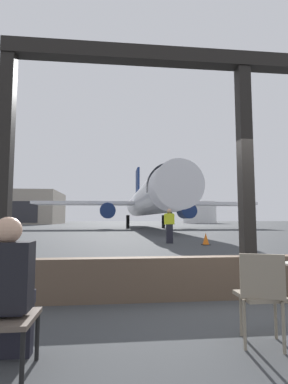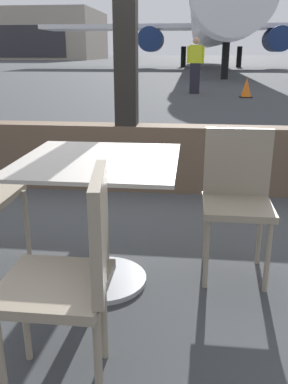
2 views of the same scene
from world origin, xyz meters
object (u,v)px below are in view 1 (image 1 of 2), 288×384
seated_passenger (9,285)px  airplane (148,201)px  distant_hangar (16,208)px  cafe_chair_window_left (261,290)px  traffic_cone (206,239)px  ground_crew_worker (169,225)px  fuel_storage_tank (200,212)px  lounge_bench (4,324)px

seated_passenger → airplane: bearing=81.3°
distant_hangar → cafe_chair_window_left: bearing=-70.5°
airplane → traffic_cone: (0.04, -22.92, -3.23)m
ground_crew_worker → distant_hangar: bearing=114.1°
airplane → seated_passenger: bearing=-98.7°
seated_passenger → ground_crew_worker: ground_crew_worker is taller
cafe_chair_window_left → ground_crew_worker: (1.38, 11.76, 0.37)m
seated_passenger → fuel_storage_tank: fuel_storage_tank is taller
traffic_cone → seated_passenger: bearing=-115.6°
lounge_bench → airplane: size_ratio=0.01×
seated_passenger → airplane: airplane is taller
cafe_chair_window_left → lounge_bench: 2.31m
traffic_cone → distant_hangar: (-28.05, 60.35, 3.63)m
traffic_cone → ground_crew_worker: bearing=144.7°
seated_passenger → traffic_cone: bearing=64.4°
lounge_bench → ground_crew_worker: bearing=73.0°
seated_passenger → traffic_cone: size_ratio=2.18×
traffic_cone → fuel_storage_tank: bearing=73.4°
ground_crew_worker → traffic_cone: 1.98m
ground_crew_worker → seated_passenger: bearing=-107.1°
seated_passenger → distant_hangar: distant_hangar is taller
ground_crew_worker → traffic_cone: size_ratio=3.06×
airplane → ground_crew_worker: (-1.49, -21.84, -2.60)m
lounge_bench → fuel_storage_tank: bearing=72.1°
airplane → fuel_storage_tank: size_ratio=3.84×
lounge_bench → seated_passenger: seated_passenger is taller
seated_passenger → airplane: size_ratio=0.03×
cafe_chair_window_left → fuel_storage_tank: bearing=73.6°
traffic_cone → fuel_storage_tank: size_ratio=0.06×
distant_hangar → fuel_storage_tank: 48.83m
distant_hangar → ground_crew_worker: bearing=-65.9°
seated_passenger → distant_hangar: size_ratio=0.06×
seated_passenger → airplane: (5.16, 33.76, 2.83)m
cafe_chair_window_left → seated_passenger: seated_passenger is taller
cafe_chair_window_left → fuel_storage_tank: fuel_storage_tank is taller
cafe_chair_window_left → fuel_storage_tank: 81.84m
lounge_bench → distant_hangar: size_ratio=0.02×
lounge_bench → ground_crew_worker: (3.67, 12.00, 0.52)m
distant_hangar → fuel_storage_tank: distant_hangar is taller
traffic_cone → fuel_storage_tank: fuel_storage_tank is taller
ground_crew_worker → distant_hangar: size_ratio=0.08×
ground_crew_worker → airplane: bearing=86.1°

